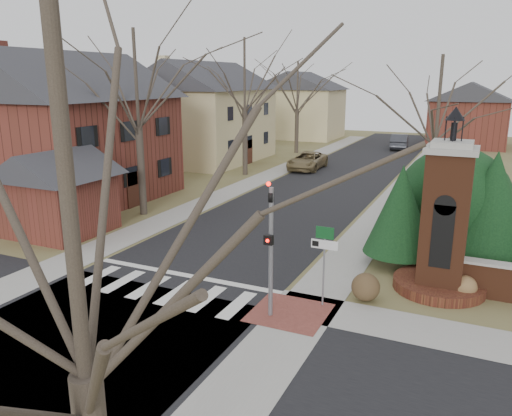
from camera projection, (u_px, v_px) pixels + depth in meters
The scene contains 28 objects.
ground at pixel (149, 299), 17.20m from camera, with size 120.00×120.00×0.00m, color brown.
main_street at pixel (331, 182), 36.54m from camera, with size 8.00×70.00×0.01m, color black.
cross_street at pixel (87, 338), 14.56m from camera, with size 120.00×8.00×0.01m, color black.
crosswalk_zone at pixel (163, 290), 17.90m from camera, with size 8.00×2.20×0.02m, color silver.
stop_bar at pixel (185, 275), 19.22m from camera, with size 8.00×0.35×0.02m, color silver.
sidewalk_right_main at pixel (404, 188), 34.44m from camera, with size 2.00×60.00×0.02m, color gray.
sidewalk_left at pixel (266, 176), 38.64m from camera, with size 2.00×60.00×0.02m, color gray.
curb_apron at pixel (289, 313), 16.14m from camera, with size 2.40×2.40×0.02m, color brown.
traffic_signal_pole at pixel (271, 239), 15.31m from camera, with size 0.28×0.41×4.50m.
sign_post at pixel (324, 250), 16.19m from camera, with size 0.90×0.07×2.75m.
brick_gate_monument at pixel (444, 232), 17.40m from camera, with size 3.20×3.20×6.47m.
house_brick_left at pixel (68, 125), 30.07m from camera, with size 9.80×11.80×9.42m.
house_stucco_left at pixel (204, 110), 45.24m from camera, with size 9.80×12.80×9.28m.
garage_left at pixel (58, 188), 24.03m from camera, with size 4.80×4.80×4.29m.
house_distant_left at pixel (299, 104), 63.18m from camera, with size 10.80×8.80×8.53m.
house_distant_right at pixel (469, 113), 55.24m from camera, with size 8.80×8.80×7.30m.
evergreen_near at pixel (401, 210), 19.86m from camera, with size 2.80×2.80×4.10m.
evergreen_mid at pixel (493, 204), 19.51m from camera, with size 3.40×3.40×4.70m.
evergreen_mass at pixel (453, 198), 21.31m from camera, with size 4.80×4.80×4.80m, color black.
bare_tree_0 at pixel (136, 72), 26.00m from camera, with size 8.05×8.05×11.15m.
bare_tree_1 at pixel (245, 69), 37.35m from camera, with size 8.40×8.40×11.64m.
bare_tree_2 at pixel (298, 82), 49.23m from camera, with size 7.35×7.35×10.19m.
bare_tree_3 at pixel (440, 91), 26.55m from camera, with size 7.00×7.00×9.70m.
bare_tree_4 at pixel (66, 177), 5.26m from camera, with size 6.65×6.65×9.21m.
pickup_truck at pixel (307, 161), 41.51m from camera, with size 2.38×5.15×1.43m, color olive.
distant_car at pixel (399, 141), 53.47m from camera, with size 1.70×4.88×1.61m, color #393A41.
dry_shrub_left at pixel (366, 287), 16.97m from camera, with size 0.97×0.97×0.97m, color #503C24.
dry_shrub_right at pixel (465, 287), 17.15m from camera, with size 0.81×0.81×0.81m, color brown.
Camera 1 is at (9.99, -12.86, 7.36)m, focal length 35.00 mm.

